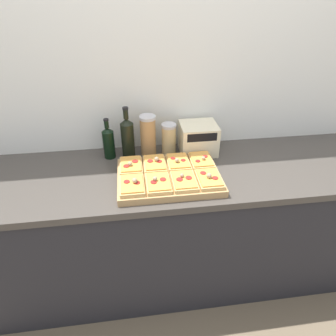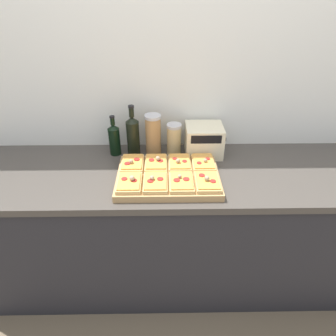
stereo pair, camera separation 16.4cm
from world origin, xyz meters
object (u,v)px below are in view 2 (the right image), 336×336
olive_oil_bottle (114,139)px  grain_jar_short (174,139)px  grain_jar_tall (153,135)px  cutting_board (168,177)px  wine_bottle (133,135)px  toaster_oven (204,140)px

olive_oil_bottle → grain_jar_short: 0.37m
grain_jar_tall → grain_jar_short: bearing=-0.0°
cutting_board → grain_jar_short: (0.04, 0.30, 0.08)m
olive_oil_bottle → grain_jar_tall: bearing=0.0°
olive_oil_bottle → grain_jar_short: size_ratio=1.28×
olive_oil_bottle → grain_jar_short: (0.37, -0.00, -0.00)m
wine_bottle → grain_jar_short: (0.25, -0.00, -0.03)m
cutting_board → grain_jar_tall: grain_jar_tall is taller
cutting_board → grain_jar_tall: 0.33m
olive_oil_bottle → toaster_oven: size_ratio=1.02×
cutting_board → wine_bottle: (-0.21, 0.30, 0.11)m
grain_jar_tall → toaster_oven: bearing=-1.3°
toaster_oven → grain_jar_short: bearing=177.8°
wine_bottle → toaster_oven: bearing=-0.9°
cutting_board → wine_bottle: wine_bottle is taller
cutting_board → grain_jar_tall: (-0.09, 0.30, 0.11)m
olive_oil_bottle → toaster_oven: olive_oil_bottle is taller
toaster_oven → grain_jar_tall: bearing=178.7°
olive_oil_bottle → wine_bottle: bearing=0.0°
wine_bottle → grain_jar_tall: bearing=0.0°
cutting_board → grain_jar_short: 0.31m
cutting_board → olive_oil_bottle: 0.45m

